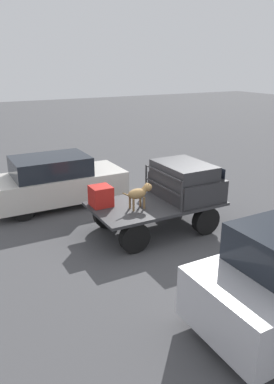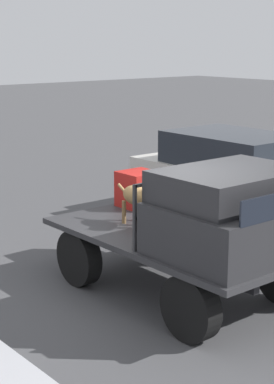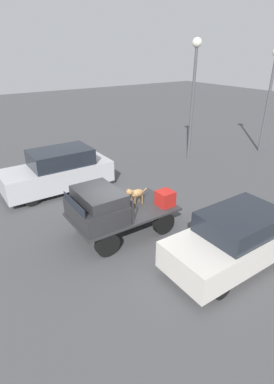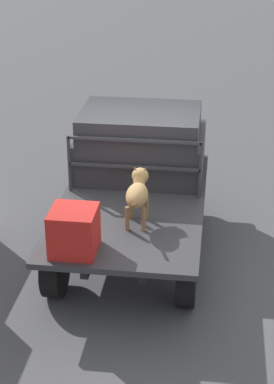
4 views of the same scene
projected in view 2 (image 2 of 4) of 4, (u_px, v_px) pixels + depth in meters
ground_plane at (177, 293)px, 8.94m from camera, size 80.00×80.00×0.00m
flatbed_truck at (178, 251)px, 8.80m from camera, size 3.69×2.05×0.87m
truck_cab at (235, 214)px, 7.87m from camera, size 1.51×1.93×1.03m
truck_headboard at (190, 196)px, 8.44m from camera, size 0.04×1.93×0.85m
dog at (141, 196)px, 8.99m from camera, size 0.92×0.29×0.70m
cargo_crate at (139, 189)px, 10.09m from camera, size 0.56×0.56×0.56m
parked_sedan at (239, 179)px, 12.23m from camera, size 4.43×1.89×1.72m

